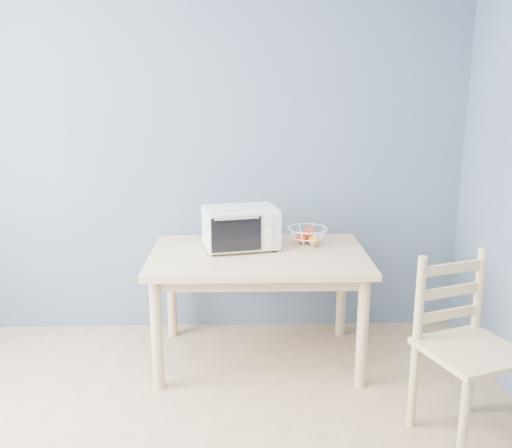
{
  "coord_description": "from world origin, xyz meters",
  "views": [
    {
      "loc": [
        0.4,
        -1.83,
        1.85
      ],
      "look_at": [
        0.49,
        1.75,
        0.93
      ],
      "focal_mm": 40.0,
      "sensor_mm": 36.0,
      "label": 1
    }
  ],
  "objects_px": {
    "fruit_basket": "(308,236)",
    "dining_chair": "(465,351)",
    "toaster_oven": "(238,227)",
    "dining_table": "(258,268)"
  },
  "relations": [
    {
      "from": "dining_table",
      "to": "toaster_oven",
      "type": "distance_m",
      "value": 0.3
    },
    {
      "from": "dining_table",
      "to": "dining_chair",
      "type": "xyz_separation_m",
      "value": [
        1.05,
        -0.87,
        -0.17
      ]
    },
    {
      "from": "dining_chair",
      "to": "dining_table",
      "type": "bearing_deg",
      "value": 120.14
    },
    {
      "from": "fruit_basket",
      "to": "dining_chair",
      "type": "xyz_separation_m",
      "value": [
        0.71,
        -1.03,
        -0.34
      ]
    },
    {
      "from": "toaster_oven",
      "to": "dining_chair",
      "type": "distance_m",
      "value": 1.58
    },
    {
      "from": "fruit_basket",
      "to": "dining_chair",
      "type": "bearing_deg",
      "value": -55.26
    },
    {
      "from": "fruit_basket",
      "to": "dining_chair",
      "type": "height_order",
      "value": "dining_chair"
    },
    {
      "from": "fruit_basket",
      "to": "dining_table",
      "type": "bearing_deg",
      "value": -154.56
    },
    {
      "from": "dining_table",
      "to": "toaster_oven",
      "type": "relative_size",
      "value": 2.65
    },
    {
      "from": "toaster_oven",
      "to": "dining_table",
      "type": "bearing_deg",
      "value": -48.79
    }
  ]
}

